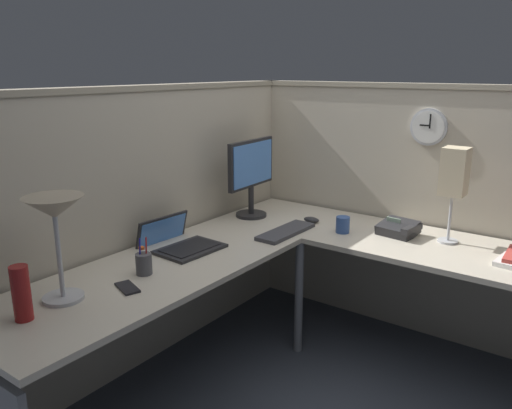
{
  "coord_description": "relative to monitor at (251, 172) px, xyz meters",
  "views": [
    {
      "loc": [
        -2.24,
        -1.27,
        1.67
      ],
      "look_at": [
        -0.02,
        0.35,
        0.93
      ],
      "focal_mm": 35.84,
      "sensor_mm": 36.0,
      "label": 1
    }
  ],
  "objects": [
    {
      "name": "desk_lamp_paper",
      "position": [
        0.23,
        -1.19,
        0.09
      ],
      "size": [
        0.13,
        0.13,
        0.53
      ],
      "color": "#B7BABF",
      "rests_on": "desk"
    },
    {
      "name": "laptop",
      "position": [
        -0.71,
        -0.03,
        -0.27
      ],
      "size": [
        0.36,
        0.4,
        0.22
      ],
      "color": "#232326",
      "rests_on": "desk"
    },
    {
      "name": "desk",
      "position": [
        -0.48,
        -0.69,
        -0.39
      ],
      "size": [
        2.35,
        2.15,
        0.73
      ],
      "color": "beige",
      "rests_on": "ground"
    },
    {
      "name": "monitor",
      "position": [
        0.0,
        0.0,
        0.0
      ],
      "size": [
        0.46,
        0.2,
        0.5
      ],
      "color": "#232326",
      "rests_on": "desk"
    },
    {
      "name": "cell_phone",
      "position": [
        -1.23,
        -0.24,
        -0.29
      ],
      "size": [
        0.11,
        0.16,
        0.01
      ],
      "primitive_type": "cube",
      "rotation": [
        0.0,
        0.0,
        -0.34
      ],
      "color": "black",
      "rests_on": "desk"
    },
    {
      "name": "pen_cup",
      "position": [
        -1.07,
        -0.17,
        -0.24
      ],
      "size": [
        0.08,
        0.08,
        0.18
      ],
      "color": "#4C4C51",
      "rests_on": "desk"
    },
    {
      "name": "computer_mouse",
      "position": [
        0.11,
        -0.39,
        -0.28
      ],
      "size": [
        0.06,
        0.1,
        0.03
      ],
      "primitive_type": "ellipsoid",
      "color": "#232326",
      "rests_on": "desk"
    },
    {
      "name": "coffee_mug",
      "position": [
        0.04,
        -0.64,
        -0.25
      ],
      "size": [
        0.08,
        0.08,
        0.1
      ],
      "primitive_type": "cylinder",
      "color": "#2D4C8C",
      "rests_on": "desk"
    },
    {
      "name": "thermos_flask",
      "position": [
        -1.65,
        -0.14,
        -0.18
      ],
      "size": [
        0.07,
        0.07,
        0.22
      ],
      "primitive_type": "cylinder",
      "color": "maroon",
      "rests_on": "desk"
    },
    {
      "name": "cubicle_wall_right",
      "position": [
        0.54,
        -0.9,
        -0.23
      ],
      "size": [
        0.12,
        2.37,
        1.58
      ],
      "color": "#B7AD99",
      "rests_on": "ground"
    },
    {
      "name": "ground_plane",
      "position": [
        -0.33,
        -0.64,
        -1.02
      ],
      "size": [
        6.8,
        6.8,
        0.0
      ],
      "primitive_type": "plane",
      "color": "#383D47"
    },
    {
      "name": "office_phone",
      "position": [
        0.19,
        -0.92,
        -0.26
      ],
      "size": [
        0.22,
        0.23,
        0.11
      ],
      "color": "#232326",
      "rests_on": "desk"
    },
    {
      "name": "wall_clock",
      "position": [
        0.48,
        -0.95,
        0.31
      ],
      "size": [
        0.04,
        0.22,
        0.22
      ],
      "color": "#B7BABF"
    },
    {
      "name": "cubicle_wall_back",
      "position": [
        -0.7,
        0.23,
        -0.23
      ],
      "size": [
        2.57,
        0.12,
        1.58
      ],
      "color": "#B7AD99",
      "rests_on": "ground"
    },
    {
      "name": "desk_lamp_dome",
      "position": [
        -1.46,
        -0.1,
        0.07
      ],
      "size": [
        0.24,
        0.24,
        0.44
      ],
      "color": "#B7BABF",
      "rests_on": "desk"
    },
    {
      "name": "keyboard",
      "position": [
        -0.17,
        -0.38,
        -0.28
      ],
      "size": [
        0.43,
        0.15,
        0.02
      ],
      "primitive_type": "cube",
      "rotation": [
        0.0,
        0.0,
        -0.02
      ],
      "color": "#38383D",
      "rests_on": "desk"
    }
  ]
}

